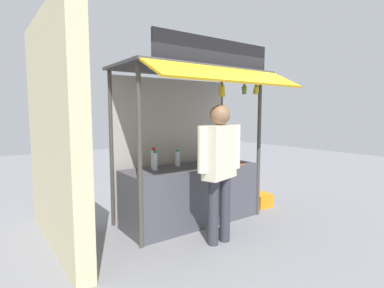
{
  "coord_description": "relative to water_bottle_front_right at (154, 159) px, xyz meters",
  "views": [
    {
      "loc": [
        -2.67,
        -3.72,
        1.69
      ],
      "look_at": [
        0.0,
        0.0,
        1.21
      ],
      "focal_mm": 28.35,
      "sensor_mm": 36.0,
      "label": 1
    }
  ],
  "objects": [
    {
      "name": "ground_plane",
      "position": [
        0.55,
        -0.21,
        -1.01
      ],
      "size": [
        20.0,
        20.0,
        0.0
      ],
      "primitive_type": "plane",
      "color": "gray"
    },
    {
      "name": "stall_counter",
      "position": [
        0.55,
        -0.21,
        -0.58
      ],
      "size": [
        2.12,
        0.77,
        0.86
      ],
      "primitive_type": "cube",
      "color": "#4C4C56",
      "rests_on": "ground"
    },
    {
      "name": "stall_structure",
      "position": [
        0.55,
        -0.07,
        0.63
      ],
      "size": [
        2.32,
        1.67,
        2.67
      ],
      "color": "#4C4742",
      "rests_on": "ground"
    },
    {
      "name": "water_bottle_front_right",
      "position": [
        0.0,
        0.0,
        0.0
      ],
      "size": [
        0.09,
        0.09,
        0.31
      ],
      "color": "silver",
      "rests_on": "stall_counter"
    },
    {
      "name": "water_bottle_back_right",
      "position": [
        0.4,
        -0.03,
        -0.03
      ],
      "size": [
        0.07,
        0.07,
        0.26
      ],
      "color": "silver",
      "rests_on": "stall_counter"
    },
    {
      "name": "water_bottle_far_left",
      "position": [
        0.74,
        -0.2,
        -0.02
      ],
      "size": [
        0.08,
        0.08,
        0.27
      ],
      "color": "silver",
      "rests_on": "stall_counter"
    },
    {
      "name": "water_bottle_far_right",
      "position": [
        1.07,
        0.01,
        -0.03
      ],
      "size": [
        0.07,
        0.07,
        0.24
      ],
      "color": "silver",
      "rests_on": "stall_counter"
    },
    {
      "name": "water_bottle_rear_center",
      "position": [
        -0.05,
        -0.13,
        -0.01
      ],
      "size": [
        0.08,
        0.08,
        0.29
      ],
      "color": "silver",
      "rests_on": "stall_counter"
    },
    {
      "name": "water_bottle_mid_right",
      "position": [
        1.22,
        0.04,
        -0.02
      ],
      "size": [
        0.08,
        0.08,
        0.28
      ],
      "color": "silver",
      "rests_on": "stall_counter"
    },
    {
      "name": "magazine_stack_back_left",
      "position": [
        1.23,
        -0.41,
        -0.13
      ],
      "size": [
        0.24,
        0.29,
        0.04
      ],
      "color": "orange",
      "rests_on": "stall_counter"
    },
    {
      "name": "magazine_stack_mid_left",
      "position": [
        0.94,
        -0.27,
        -0.12
      ],
      "size": [
        0.22,
        0.32,
        0.05
      ],
      "color": "purple",
      "rests_on": "stall_counter"
    },
    {
      "name": "banana_bunch_rightmost",
      "position": [
        1.15,
        -0.7,
        1.02
      ],
      "size": [
        0.09,
        0.09,
        0.24
      ],
      "color": "#332D23"
    },
    {
      "name": "banana_bunch_leftmost",
      "position": [
        0.72,
        -0.7,
        0.98
      ],
      "size": [
        0.11,
        0.11,
        0.29
      ],
      "color": "#332D23"
    },
    {
      "name": "banana_bunch_inner_right",
      "position": [
        1.41,
        -0.7,
        1.02
      ],
      "size": [
        0.1,
        0.1,
        0.23
      ],
      "color": "#332D23"
    },
    {
      "name": "vendor_person",
      "position": [
        0.37,
        -1.05,
        0.07
      ],
      "size": [
        0.68,
        0.35,
        1.79
      ],
      "rotation": [
        0.0,
        0.0,
        0.3
      ],
      "color": "#383842",
      "rests_on": "ground"
    },
    {
      "name": "plastic_crate",
      "position": [
        1.99,
        -0.32,
        -0.89
      ],
      "size": [
        0.34,
        0.34,
        0.23
      ],
      "primitive_type": "cube",
      "rotation": [
        0.0,
        0.0,
        -0.04
      ],
      "color": "orange",
      "rests_on": "ground"
    },
    {
      "name": "neighbour_wall",
      "position": [
        -1.34,
        0.09,
        0.43
      ],
      "size": [
        0.2,
        2.4,
        2.87
      ],
      "primitive_type": "cube",
      "color": "beige",
      "rests_on": "ground"
    }
  ]
}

